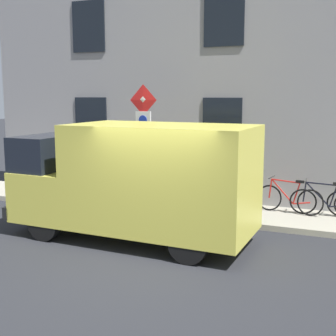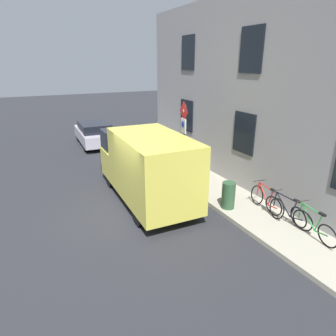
# 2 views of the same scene
# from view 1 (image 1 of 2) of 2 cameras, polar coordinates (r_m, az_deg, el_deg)

# --- Properties ---
(ground_plane) EXTENTS (80.00, 80.00, 0.00)m
(ground_plane) POSITION_cam_1_polar(r_m,az_deg,el_deg) (9.05, -1.17, -10.87)
(ground_plane) COLOR #26272B
(sidewalk_slab) EXTENTS (1.88, 17.23, 0.14)m
(sidewalk_slab) POSITION_cam_1_polar(r_m,az_deg,el_deg) (12.04, 5.38, -5.46)
(sidewalk_slab) COLOR #A39D8B
(sidewalk_slab) RESTS_ON ground_plane
(building_facade) EXTENTS (0.75, 15.23, 7.12)m
(building_facade) POSITION_cam_1_polar(r_m,az_deg,el_deg) (12.90, 7.37, 11.13)
(building_facade) COLOR gray
(building_facade) RESTS_ON ground_plane
(sign_post_stacked) EXTENTS (0.17, 0.56, 3.10)m
(sign_post_stacked) POSITION_cam_1_polar(r_m,az_deg,el_deg) (11.59, -3.05, 4.85)
(sign_post_stacked) COLOR #474C47
(sign_post_stacked) RESTS_ON sidewalk_slab
(delivery_van) EXTENTS (2.14, 5.38, 2.50)m
(delivery_van) POSITION_cam_1_polar(r_m,az_deg,el_deg) (9.68, -4.08, -1.37)
(delivery_van) COLOR #DFD54E
(delivery_van) RESTS_ON ground_plane
(bicycle_black) EXTENTS (0.46, 1.71, 0.89)m
(bicycle_black) POSITION_cam_1_polar(r_m,az_deg,el_deg) (11.82, 19.12, -4.00)
(bicycle_black) COLOR black
(bicycle_black) RESTS_ON sidewalk_slab
(bicycle_red) EXTENTS (0.48, 1.71, 0.89)m
(bicycle_red) POSITION_cam_1_polar(r_m,az_deg,el_deg) (11.90, 14.95, -3.72)
(bicycle_red) COLOR black
(bicycle_red) RESTS_ON sidewalk_slab
(pedestrian) EXTENTS (0.27, 0.41, 1.72)m
(pedestrian) POSITION_cam_1_polar(r_m,az_deg,el_deg) (13.56, -12.78, 0.32)
(pedestrian) COLOR #262B47
(pedestrian) RESTS_ON sidewalk_slab
(litter_bin) EXTENTS (0.44, 0.44, 0.90)m
(litter_bin) POSITION_cam_1_polar(r_m,az_deg,el_deg) (11.07, 10.50, -4.11)
(litter_bin) COLOR #2D5133
(litter_bin) RESTS_ON sidewalk_slab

